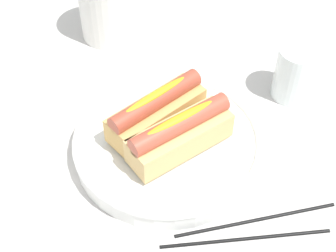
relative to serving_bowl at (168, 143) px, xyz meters
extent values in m
plane|color=beige|center=(0.01, 0.02, -0.02)|extent=(2.40, 2.40, 0.00)
cylinder|color=white|center=(0.00, 0.00, 0.00)|extent=(0.27, 0.27, 0.03)
torus|color=white|center=(0.00, 0.00, 0.01)|extent=(0.27, 0.27, 0.01)
cube|color=#DBB270|center=(0.00, -0.03, 0.04)|extent=(0.15, 0.05, 0.04)
cylinder|color=#B24C38|center=(0.00, -0.03, 0.06)|extent=(0.15, 0.03, 0.03)
ellipsoid|color=gold|center=(0.00, -0.03, 0.08)|extent=(0.11, 0.02, 0.01)
cube|color=tan|center=(0.00, 0.03, 0.04)|extent=(0.15, 0.06, 0.04)
cylinder|color=#A84733|center=(0.00, 0.03, 0.06)|extent=(0.15, 0.04, 0.03)
ellipsoid|color=gold|center=(0.00, 0.03, 0.08)|extent=(0.11, 0.02, 0.01)
cylinder|color=white|center=(0.24, -0.02, 0.03)|extent=(0.07, 0.07, 0.09)
cylinder|color=silver|center=(0.24, -0.02, 0.01)|extent=(0.06, 0.06, 0.05)
cylinder|color=white|center=(0.09, 0.29, 0.05)|extent=(0.11, 0.11, 0.13)
cube|color=white|center=(-0.19, 0.11, 0.06)|extent=(0.11, 0.05, 0.15)
cylinder|color=black|center=(0.02, -0.16, -0.02)|extent=(0.20, 0.10, 0.01)
cylinder|color=black|center=(-0.01, -0.18, -0.02)|extent=(0.19, 0.12, 0.01)
camera|label=1|loc=(-0.29, -0.38, 0.54)|focal=53.33mm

